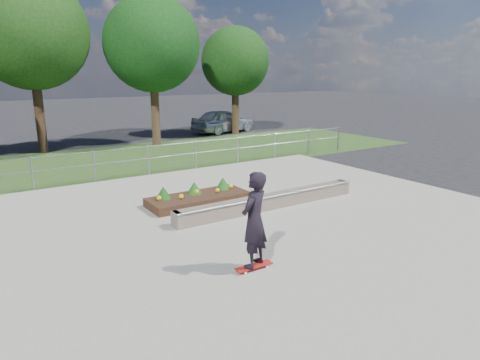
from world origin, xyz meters
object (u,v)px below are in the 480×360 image
object	(u,v)px
grind_ledge	(270,201)
parked_car	(223,121)
planter_bed	(198,197)
skateboarder	(254,220)

from	to	relation	value
grind_ledge	parked_car	world-z (taller)	parked_car
planter_bed	skateboarder	size ratio (longest dim) A/B	1.51
skateboarder	parked_car	bearing A→B (deg)	60.68
planter_bed	skateboarder	distance (m)	4.76
grind_ledge	planter_bed	bearing A→B (deg)	133.54
grind_ledge	parked_car	xyz separation A→B (m)	(7.28, 14.71, 0.49)
skateboarder	planter_bed	bearing A→B (deg)	75.90
grind_ledge	skateboarder	xyz separation A→B (m)	(-2.65, -2.97, 0.82)
grind_ledge	parked_car	size ratio (longest dim) A/B	1.35
planter_bed	skateboarder	bearing A→B (deg)	-104.10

